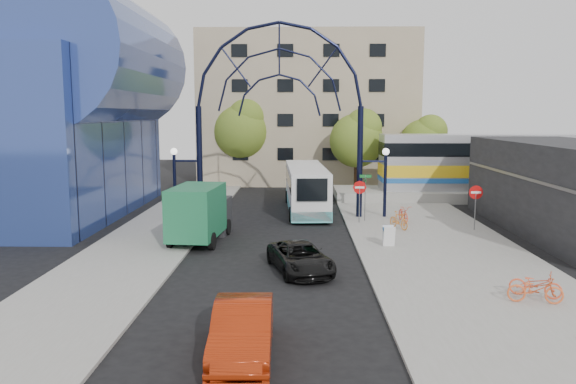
{
  "coord_description": "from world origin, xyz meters",
  "views": [
    {
      "loc": [
        1.22,
        -20.86,
        6.48
      ],
      "look_at": [
        0.69,
        6.0,
        2.77
      ],
      "focal_mm": 35.0,
      "sensor_mm": 36.0,
      "label": 1
    }
  ],
  "objects_px": {
    "sandwich_board": "(389,233)",
    "bike_far_c": "(535,289)",
    "do_not_enter_sign": "(476,197)",
    "bike_near_a": "(403,214)",
    "city_bus": "(306,188)",
    "bike_far_a": "(535,284)",
    "tree_north_a": "(358,137)",
    "green_truck": "(201,213)",
    "bike_near_b": "(399,220)",
    "street_name_sign": "(365,188)",
    "gateway_arch": "(279,80)",
    "black_suv": "(300,258)",
    "tree_north_b": "(243,128)",
    "tree_north_c": "(425,140)",
    "red_sedan": "(243,330)",
    "train_car": "(546,162)",
    "stop_sign": "(360,191)"
  },
  "relations": [
    {
      "from": "tree_north_a",
      "to": "bike_far_a",
      "type": "height_order",
      "value": "tree_north_a"
    },
    {
      "from": "gateway_arch",
      "to": "bike_far_a",
      "type": "distance_m",
      "value": 19.98
    },
    {
      "from": "red_sedan",
      "to": "bike_near_a",
      "type": "distance_m",
      "value": 20.24
    },
    {
      "from": "do_not_enter_sign",
      "to": "sandwich_board",
      "type": "xyz_separation_m",
      "value": [
        -5.4,
        -4.02,
        -1.23
      ]
    },
    {
      "from": "gateway_arch",
      "to": "bike_far_c",
      "type": "xyz_separation_m",
      "value": [
        9.26,
        -16.3,
        -7.96
      ]
    },
    {
      "from": "bike_near_a",
      "to": "city_bus",
      "type": "bearing_deg",
      "value": 136.79
    },
    {
      "from": "tree_north_a",
      "to": "bike_near_a",
      "type": "distance_m",
      "value": 14.3
    },
    {
      "from": "gateway_arch",
      "to": "bike_near_b",
      "type": "relative_size",
      "value": 8.42
    },
    {
      "from": "tree_north_a",
      "to": "bike_near_b",
      "type": "bearing_deg",
      "value": -87.48
    },
    {
      "from": "train_car",
      "to": "bike_near_a",
      "type": "relative_size",
      "value": 13.25
    },
    {
      "from": "do_not_enter_sign",
      "to": "tree_north_c",
      "type": "distance_m",
      "value": 18.11
    },
    {
      "from": "do_not_enter_sign",
      "to": "bike_far_a",
      "type": "height_order",
      "value": "do_not_enter_sign"
    },
    {
      "from": "green_truck",
      "to": "bike_near_b",
      "type": "xyz_separation_m",
      "value": [
        10.64,
        2.72,
        -0.86
      ]
    },
    {
      "from": "street_name_sign",
      "to": "bike_near_a",
      "type": "xyz_separation_m",
      "value": [
        2.27,
        -0.34,
        -1.51
      ]
    },
    {
      "from": "sandwich_board",
      "to": "tree_north_a",
      "type": "bearing_deg",
      "value": 88.5
    },
    {
      "from": "train_car",
      "to": "bike_far_c",
      "type": "relative_size",
      "value": 13.8
    },
    {
      "from": "tree_north_c",
      "to": "bike_far_c",
      "type": "relative_size",
      "value": 3.57
    },
    {
      "from": "train_car",
      "to": "red_sedan",
      "type": "height_order",
      "value": "train_car"
    },
    {
      "from": "gateway_arch",
      "to": "green_truck",
      "type": "xyz_separation_m",
      "value": [
        -3.83,
        -6.57,
        -7.09
      ]
    },
    {
      "from": "street_name_sign",
      "to": "do_not_enter_sign",
      "type": "bearing_deg",
      "value": -24.16
    },
    {
      "from": "do_not_enter_sign",
      "to": "tree_north_b",
      "type": "relative_size",
      "value": 0.31
    },
    {
      "from": "stop_sign",
      "to": "tree_north_c",
      "type": "distance_m",
      "value": 17.68
    },
    {
      "from": "tree_north_a",
      "to": "bike_near_a",
      "type": "height_order",
      "value": "tree_north_a"
    },
    {
      "from": "do_not_enter_sign",
      "to": "bike_near_a",
      "type": "xyz_separation_m",
      "value": [
        -3.53,
        2.26,
        -1.36
      ]
    },
    {
      "from": "sandwich_board",
      "to": "bike_far_a",
      "type": "relative_size",
      "value": 0.56
    },
    {
      "from": "street_name_sign",
      "to": "red_sedan",
      "type": "xyz_separation_m",
      "value": [
        -5.49,
        -19.04,
        -1.39
      ]
    },
    {
      "from": "tree_north_a",
      "to": "red_sedan",
      "type": "xyz_separation_m",
      "value": [
        -6.41,
        -32.37,
        -3.87
      ]
    },
    {
      "from": "sandwich_board",
      "to": "train_car",
      "type": "distance_m",
      "value": 21.65
    },
    {
      "from": "sandwich_board",
      "to": "bike_far_c",
      "type": "relative_size",
      "value": 0.54
    },
    {
      "from": "do_not_enter_sign",
      "to": "black_suv",
      "type": "relative_size",
      "value": 0.56
    },
    {
      "from": "train_car",
      "to": "gateway_arch",
      "type": "bearing_deg",
      "value": -158.2
    },
    {
      "from": "black_suv",
      "to": "bike_near_b",
      "type": "height_order",
      "value": "black_suv"
    },
    {
      "from": "tree_north_c",
      "to": "bike_near_b",
      "type": "xyz_separation_m",
      "value": [
        -5.31,
        -17.78,
        -3.67
      ]
    },
    {
      "from": "street_name_sign",
      "to": "red_sedan",
      "type": "relative_size",
      "value": 0.62
    },
    {
      "from": "city_bus",
      "to": "bike_near_b",
      "type": "height_order",
      "value": "city_bus"
    },
    {
      "from": "sandwich_board",
      "to": "tree_north_a",
      "type": "height_order",
      "value": "tree_north_a"
    },
    {
      "from": "red_sedan",
      "to": "tree_north_c",
      "type": "bearing_deg",
      "value": 68.3
    },
    {
      "from": "bike_near_a",
      "to": "green_truck",
      "type": "bearing_deg",
      "value": -161.74
    },
    {
      "from": "black_suv",
      "to": "red_sedan",
      "type": "relative_size",
      "value": 0.98
    },
    {
      "from": "stop_sign",
      "to": "tree_north_b",
      "type": "height_order",
      "value": "tree_north_b"
    },
    {
      "from": "stop_sign",
      "to": "bike_far_c",
      "type": "height_order",
      "value": "stop_sign"
    },
    {
      "from": "gateway_arch",
      "to": "black_suv",
      "type": "height_order",
      "value": "gateway_arch"
    },
    {
      "from": "tree_north_b",
      "to": "bike_far_c",
      "type": "xyz_separation_m",
      "value": [
        13.14,
        -32.23,
        -4.67
      ]
    },
    {
      "from": "stop_sign",
      "to": "red_sedan",
      "type": "xyz_separation_m",
      "value": [
        -5.09,
        -18.44,
        -1.25
      ]
    },
    {
      "from": "street_name_sign",
      "to": "bike_far_c",
      "type": "distance_m",
      "value": 15.52
    },
    {
      "from": "train_car",
      "to": "red_sedan",
      "type": "distance_m",
      "value": 35.0
    },
    {
      "from": "gateway_arch",
      "to": "tree_north_a",
      "type": "distance_m",
      "value": 13.98
    },
    {
      "from": "city_bus",
      "to": "black_suv",
      "type": "xyz_separation_m",
      "value": [
        -0.42,
        -15.07,
        -0.96
      ]
    },
    {
      "from": "do_not_enter_sign",
      "to": "train_car",
      "type": "relative_size",
      "value": 0.1
    },
    {
      "from": "tree_north_c",
      "to": "black_suv",
      "type": "height_order",
      "value": "tree_north_c"
    }
  ]
}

